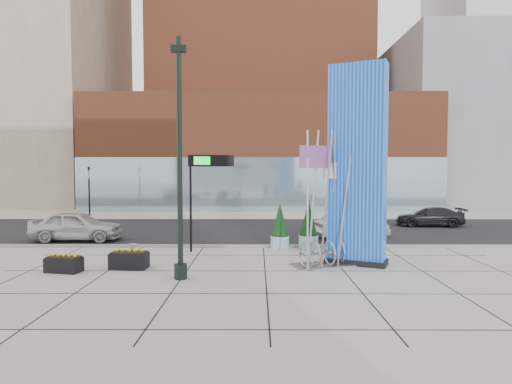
{
  "coord_description": "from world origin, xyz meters",
  "views": [
    {
      "loc": [
        0.71,
        -17.12,
        3.87
      ],
      "look_at": [
        0.64,
        2.0,
        2.86
      ],
      "focal_mm": 30.0,
      "sensor_mm": 36.0,
      "label": 1
    }
  ],
  "objects_px": {
    "overhead_street_sign": "(207,169)",
    "lamp_post": "(180,181)",
    "public_art_sculpture": "(323,230)",
    "concrete_bollard": "(132,252)",
    "car_white_west": "(77,226)",
    "blue_pylon": "(357,168)",
    "car_silver_mid": "(351,226)"
  },
  "relations": [
    {
      "from": "public_art_sculpture",
      "to": "car_white_west",
      "type": "height_order",
      "value": "public_art_sculpture"
    },
    {
      "from": "public_art_sculpture",
      "to": "car_silver_mid",
      "type": "xyz_separation_m",
      "value": [
        2.65,
        6.9,
        -0.75
      ]
    },
    {
      "from": "blue_pylon",
      "to": "car_silver_mid",
      "type": "distance_m",
      "value": 7.37
    },
    {
      "from": "overhead_street_sign",
      "to": "public_art_sculpture",
      "type": "bearing_deg",
      "value": -39.54
    },
    {
      "from": "blue_pylon",
      "to": "concrete_bollard",
      "type": "relative_size",
      "value": 11.72
    },
    {
      "from": "public_art_sculpture",
      "to": "car_silver_mid",
      "type": "relative_size",
      "value": 1.32
    },
    {
      "from": "overhead_street_sign",
      "to": "car_silver_mid",
      "type": "relative_size",
      "value": 1.1
    },
    {
      "from": "blue_pylon",
      "to": "overhead_street_sign",
      "type": "bearing_deg",
      "value": -176.91
    },
    {
      "from": "concrete_bollard",
      "to": "car_silver_mid",
      "type": "height_order",
      "value": "car_silver_mid"
    },
    {
      "from": "lamp_post",
      "to": "car_white_west",
      "type": "height_order",
      "value": "lamp_post"
    },
    {
      "from": "car_silver_mid",
      "to": "overhead_street_sign",
      "type": "bearing_deg",
      "value": 103.02
    },
    {
      "from": "lamp_post",
      "to": "public_art_sculpture",
      "type": "xyz_separation_m",
      "value": [
        5.34,
        2.05,
        -2.03
      ]
    },
    {
      "from": "lamp_post",
      "to": "public_art_sculpture",
      "type": "bearing_deg",
      "value": 21.0
    },
    {
      "from": "blue_pylon",
      "to": "concrete_bollard",
      "type": "xyz_separation_m",
      "value": [
        -9.4,
        0.68,
        -3.57
      ]
    },
    {
      "from": "overhead_street_sign",
      "to": "lamp_post",
      "type": "bearing_deg",
      "value": -103.41
    },
    {
      "from": "public_art_sculpture",
      "to": "overhead_street_sign",
      "type": "xyz_separation_m",
      "value": [
        -4.98,
        2.92,
        2.47
      ]
    },
    {
      "from": "lamp_post",
      "to": "car_white_west",
      "type": "distance_m",
      "value": 10.99
    },
    {
      "from": "blue_pylon",
      "to": "car_white_west",
      "type": "distance_m",
      "value": 15.24
    },
    {
      "from": "car_white_west",
      "to": "car_silver_mid",
      "type": "relative_size",
      "value": 1.15
    },
    {
      "from": "overhead_street_sign",
      "to": "car_white_west",
      "type": "distance_m",
      "value": 8.61
    },
    {
      "from": "car_white_west",
      "to": "overhead_street_sign",
      "type": "bearing_deg",
      "value": -113.51
    },
    {
      "from": "public_art_sculpture",
      "to": "concrete_bollard",
      "type": "bearing_deg",
      "value": 153.77
    },
    {
      "from": "concrete_bollard",
      "to": "car_silver_mid",
      "type": "distance_m",
      "value": 12.12
    },
    {
      "from": "lamp_post",
      "to": "public_art_sculpture",
      "type": "height_order",
      "value": "lamp_post"
    },
    {
      "from": "car_white_west",
      "to": "public_art_sculpture",
      "type": "bearing_deg",
      "value": -116.96
    },
    {
      "from": "lamp_post",
      "to": "car_silver_mid",
      "type": "bearing_deg",
      "value": 48.21
    },
    {
      "from": "lamp_post",
      "to": "concrete_bollard",
      "type": "relative_size",
      "value": 12.22
    },
    {
      "from": "lamp_post",
      "to": "concrete_bollard",
      "type": "distance_m",
      "value": 5.13
    },
    {
      "from": "public_art_sculpture",
      "to": "concrete_bollard",
      "type": "height_order",
      "value": "public_art_sculpture"
    },
    {
      "from": "lamp_post",
      "to": "public_art_sculpture",
      "type": "relative_size",
      "value": 1.55
    },
    {
      "from": "lamp_post",
      "to": "overhead_street_sign",
      "type": "xyz_separation_m",
      "value": [
        0.37,
        4.97,
        0.45
      ]
    },
    {
      "from": "blue_pylon",
      "to": "lamp_post",
      "type": "relative_size",
      "value": 0.96
    }
  ]
}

